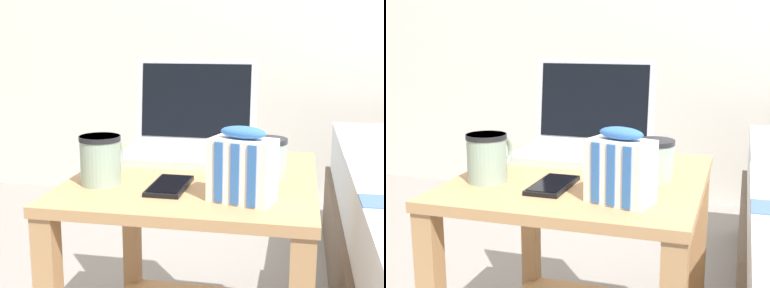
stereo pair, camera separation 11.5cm
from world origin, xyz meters
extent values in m
cube|color=tan|center=(0.00, 0.00, 0.54)|extent=(0.53, 0.58, 0.02)
cube|color=tan|center=(-0.24, 0.26, 0.26)|extent=(0.04, 0.04, 0.53)
cube|color=tan|center=(0.24, 0.26, 0.26)|extent=(0.04, 0.04, 0.53)
cube|color=#B7BABC|center=(-0.06, 0.16, 0.56)|extent=(0.33, 0.23, 0.02)
cube|color=silver|center=(-0.06, 0.17, 0.57)|extent=(0.28, 0.13, 0.00)
cube|color=silver|center=(-0.06, 0.09, 0.57)|extent=(0.09, 0.05, 0.00)
cube|color=#B7BABC|center=(-0.06, 0.29, 0.68)|extent=(0.33, 0.04, 0.23)
cube|color=black|center=(-0.06, 0.28, 0.68)|extent=(0.30, 0.03, 0.20)
cube|color=silver|center=(-0.07, 0.29, 0.66)|extent=(0.03, 0.01, 0.03)
cube|color=silver|center=(0.03, 0.28, 0.62)|extent=(0.03, 0.01, 0.03)
cylinder|color=#8CA593|center=(0.16, 0.00, 0.59)|extent=(0.08, 0.08, 0.09)
cylinder|color=black|center=(0.16, 0.00, 0.63)|extent=(0.09, 0.09, 0.01)
cylinder|color=black|center=(0.16, 0.00, 0.62)|extent=(0.08, 0.08, 0.01)
torus|color=#8CA593|center=(0.11, -0.01, 0.60)|extent=(0.07, 0.03, 0.07)
cylinder|color=#8CA593|center=(-0.18, -0.11, 0.60)|extent=(0.08, 0.08, 0.10)
cylinder|color=black|center=(-0.18, -0.11, 0.65)|extent=(0.09, 0.09, 0.01)
cylinder|color=black|center=(-0.18, -0.11, 0.64)|extent=(0.08, 0.08, 0.01)
torus|color=#8CA593|center=(-0.17, -0.07, 0.60)|extent=(0.03, 0.08, 0.08)
cube|color=white|center=(0.12, -0.17, 0.61)|extent=(0.14, 0.10, 0.12)
cube|color=#3366B2|center=(0.08, -0.19, 0.61)|extent=(0.02, 0.01, 0.11)
cube|color=#3366B2|center=(0.11, -0.20, 0.61)|extent=(0.02, 0.01, 0.11)
cube|color=#3366B2|center=(0.14, -0.21, 0.61)|extent=(0.02, 0.01, 0.11)
ellipsoid|color=#3366B2|center=(0.12, -0.17, 0.68)|extent=(0.10, 0.07, 0.02)
cube|color=black|center=(-0.03, -0.11, 0.55)|extent=(0.07, 0.15, 0.01)
cube|color=black|center=(-0.03, -0.11, 0.56)|extent=(0.07, 0.13, 0.00)
camera|label=1|loc=(0.22, -1.14, 0.86)|focal=50.00mm
camera|label=2|loc=(0.33, -1.12, 0.86)|focal=50.00mm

